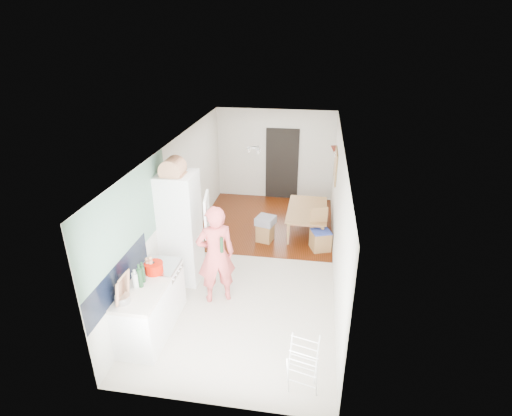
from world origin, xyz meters
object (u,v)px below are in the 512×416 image
(dining_chair, at_px, (321,231))
(stool, at_px, (265,232))
(drying_rack, at_px, (303,367))
(person, at_px, (215,247))
(dining_table, at_px, (308,222))

(dining_chair, bearing_deg, stool, 151.24)
(drying_rack, bearing_deg, dining_chair, 101.06)
(person, relative_size, drying_rack, 2.88)
(person, bearing_deg, dining_chair, -155.43)
(stool, bearing_deg, dining_table, 34.13)
(dining_table, relative_size, stool, 3.18)
(person, distance_m, dining_table, 3.34)
(dining_table, xyz_separation_m, drying_rack, (0.10, -4.60, 0.13))
(dining_table, bearing_deg, drying_rack, -178.23)
(stool, relative_size, drying_rack, 0.58)
(dining_chair, xyz_separation_m, drying_rack, (-0.20, -3.77, -0.09))
(dining_table, distance_m, stool, 1.13)
(dining_chair, distance_m, drying_rack, 3.78)
(dining_chair, distance_m, stool, 1.28)
(dining_table, bearing_deg, stool, 124.64)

